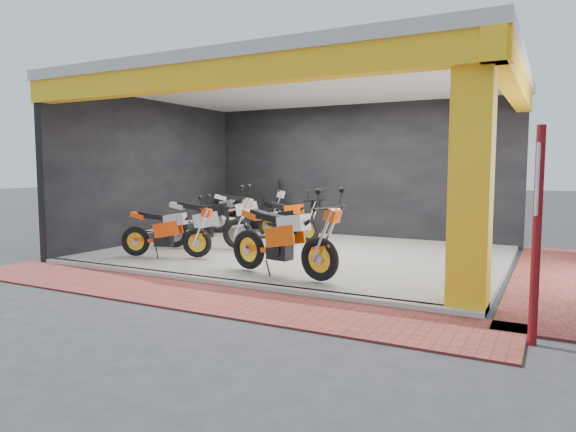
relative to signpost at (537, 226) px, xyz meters
name	(u,v)px	position (x,y,z in m)	size (l,w,h in m)	color
ground	(252,274)	(-4.56, 1.76, -1.26)	(80.00, 80.00, 0.00)	#2D2D30
showroom_floor	(302,254)	(-4.56, 3.76, -1.21)	(8.00, 6.00, 0.10)	white
showroom_ceiling	(303,83)	(-4.56, 3.76, 2.34)	(8.40, 6.40, 0.20)	beige
back_wall	(354,172)	(-4.56, 6.86, 0.49)	(8.20, 0.20, 3.50)	black
left_wall	(152,173)	(-8.66, 3.76, 0.49)	(0.20, 6.20, 3.50)	black
corner_column	(472,177)	(-0.81, 1.01, 0.49)	(0.50, 0.50, 3.50)	yellow
header_beam_front	(217,75)	(-4.56, 0.76, 2.04)	(8.40, 0.30, 0.40)	yellow
header_beam_right	(514,83)	(-0.56, 3.76, 2.04)	(0.30, 6.40, 0.40)	yellow
floor_kerb	(219,282)	(-4.56, 0.74, -1.21)	(8.00, 0.20, 0.10)	white
paver_front	(188,295)	(-4.56, -0.04, -1.25)	(9.00, 1.40, 0.03)	#9A3932
paver_right	(558,278)	(0.24, 3.76, -1.25)	(1.40, 7.00, 0.03)	#9A3932
signpost	(537,226)	(0.00, 0.00, 0.00)	(0.09, 0.32, 2.31)	maroon
moto_hero	(320,238)	(-3.03, 1.26, -0.46)	(2.30, 0.85, 1.40)	#E65209
moto_row_a	(197,228)	(-6.01, 2.07, -0.56)	(1.96, 0.72, 1.20)	#FE430A
moto_row_b	(238,219)	(-5.88, 3.31, -0.48)	(2.22, 0.82, 1.36)	#A1A4A9
moto_row_c	(309,218)	(-4.94, 4.90, -0.55)	(2.00, 0.74, 1.23)	black
moto_row_d	(272,207)	(-6.69, 6.26, -0.46)	(2.30, 0.85, 1.40)	#ABAEB3
moto_row_e	(240,210)	(-7.75, 6.26, -0.58)	(1.92, 0.71, 1.17)	#E15209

